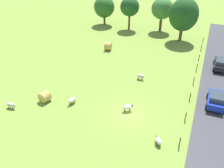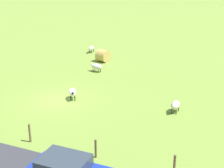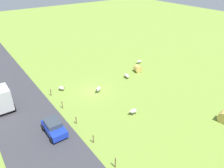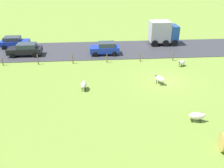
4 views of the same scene
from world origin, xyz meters
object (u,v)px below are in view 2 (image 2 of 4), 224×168
(sheep_1, at_px, (73,92))
(sheep_2, at_px, (175,105))
(sheep_0, at_px, (91,48))
(hay_bale_0, at_px, (103,56))
(sheep_3, at_px, (97,67))

(sheep_1, height_order, sheep_2, sheep_1)
(sheep_0, height_order, sheep_2, sheep_2)
(sheep_2, bearing_deg, hay_bale_0, -134.17)
(sheep_2, relative_size, sheep_3, 0.88)
(sheep_0, xyz_separation_m, sheep_1, (12.76, 4.67, 0.07))
(sheep_1, distance_m, sheep_2, 7.60)
(hay_bale_0, bearing_deg, sheep_3, 14.15)
(sheep_2, bearing_deg, sheep_3, -124.36)
(sheep_0, distance_m, sheep_2, 17.20)
(sheep_2, xyz_separation_m, sheep_3, (-5.95, -8.71, -0.02))
(sheep_2, distance_m, sheep_3, 10.55)
(sheep_3, distance_m, hay_bale_0, 3.42)
(sheep_0, relative_size, sheep_3, 0.94)
(sheep_1, xyz_separation_m, hay_bale_0, (-9.96, -1.97, 0.06))
(sheep_3, bearing_deg, sheep_2, 55.64)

